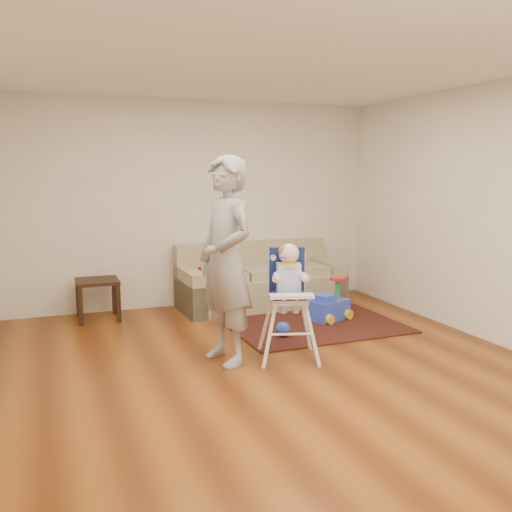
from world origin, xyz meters
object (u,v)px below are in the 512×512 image
object	(u,v)px
adult	(226,261)
high_chair	(288,304)
ride_on_toy	(329,299)
toy_ball	(283,329)
sofa	(261,276)
side_table	(98,300)

from	to	relation	value
adult	high_chair	bearing A→B (deg)	62.48
ride_on_toy	toy_ball	distance (m)	0.94
ride_on_toy	adult	bearing A→B (deg)	-171.10
toy_ball	ride_on_toy	bearing A→B (deg)	29.24
sofa	side_table	xyz separation A→B (m)	(-2.10, 0.08, -0.17)
sofa	side_table	size ratio (longest dim) A/B	4.42
side_table	adult	bearing A→B (deg)	-63.55
ride_on_toy	high_chair	size ratio (longest dim) A/B	0.44
sofa	toy_ball	bearing A→B (deg)	-104.09
side_table	high_chair	bearing A→B (deg)	-53.47
ride_on_toy	adult	xyz separation A→B (m)	(-1.61, -0.96, 0.71)
adult	ride_on_toy	bearing A→B (deg)	105.85
high_chair	side_table	bearing A→B (deg)	143.30
sofa	high_chair	size ratio (longest dim) A/B	1.93
side_table	high_chair	distance (m)	2.67
side_table	high_chair	world-z (taller)	high_chair
ride_on_toy	toy_ball	world-z (taller)	ride_on_toy
sofa	side_table	world-z (taller)	sofa
ride_on_toy	high_chair	bearing A→B (deg)	-155.19
high_chair	sofa	bearing A→B (deg)	92.61
sofa	high_chair	bearing A→B (deg)	-106.44
side_table	sofa	bearing A→B (deg)	-2.16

